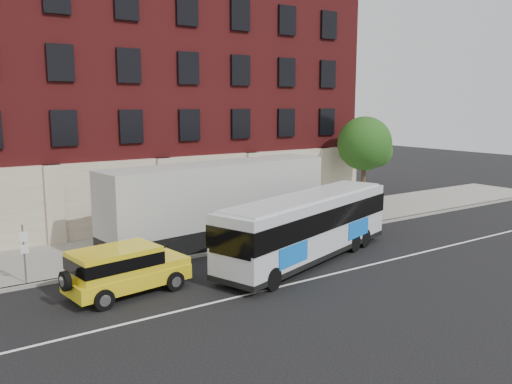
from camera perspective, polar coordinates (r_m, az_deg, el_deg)
ground at (r=20.79m, az=3.94°, el=-10.53°), size 120.00×120.00×0.00m
sidewalk at (r=28.08m, az=-7.49°, el=-5.10°), size 60.00×6.00×0.15m
kerb at (r=25.52m, az=-4.44°, el=-6.54°), size 60.00×0.25×0.15m
lane_line at (r=21.16m, az=3.09°, el=-10.14°), size 60.00×0.12×0.01m
building at (r=34.45m, az=-13.81°, el=10.01°), size 30.00×12.10×15.00m
sign_pole at (r=22.51m, az=-23.93°, el=-5.91°), size 0.30×0.20×2.50m
street_tree at (r=35.79m, az=11.79°, el=4.97°), size 3.60×3.60×6.20m
city_bus at (r=24.13m, az=5.70°, el=-3.55°), size 11.32×5.75×3.05m
yellow_suv at (r=20.50m, az=-14.34°, el=-7.99°), size 4.94×2.59×1.84m
shipping_container at (r=26.96m, az=-4.02°, el=-1.30°), size 12.78×3.98×4.19m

